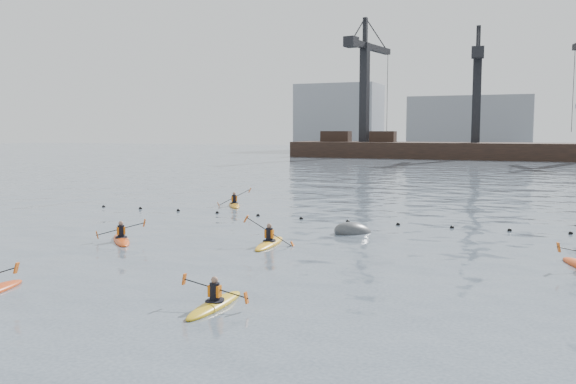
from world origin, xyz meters
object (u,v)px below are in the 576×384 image
kayaker_2 (121,239)px  mooring_buoy (353,233)px  kayaker_1 (215,303)px  kayaker_5 (234,204)px  kayaker_3 (269,243)px

kayaker_2 → mooring_buoy: 11.88m
kayaker_1 → kayaker_2: (-9.71, 8.07, 0.01)m
kayaker_5 → mooring_buoy: (11.20, -7.98, -0.11)m
kayaker_1 → kayaker_3: 10.26m
kayaker_1 → mooring_buoy: size_ratio=1.48×
kayaker_1 → mooring_buoy: (0.13, 14.72, -0.10)m
kayaker_2 → kayaker_3: size_ratio=0.83×
kayaker_1 → mooring_buoy: kayaker_1 is taller
kayaker_2 → kayaker_5: size_ratio=0.91×
kayaker_1 → kayaker_3: bearing=103.5°
kayaker_5 → kayaker_1: bearing=-95.8°
kayaker_2 → kayaker_3: kayaker_3 is taller
kayaker_5 → mooring_buoy: kayaker_5 is taller
kayaker_5 → kayaker_3: bearing=-88.3°
kayaker_1 → mooring_buoy: 14.72m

